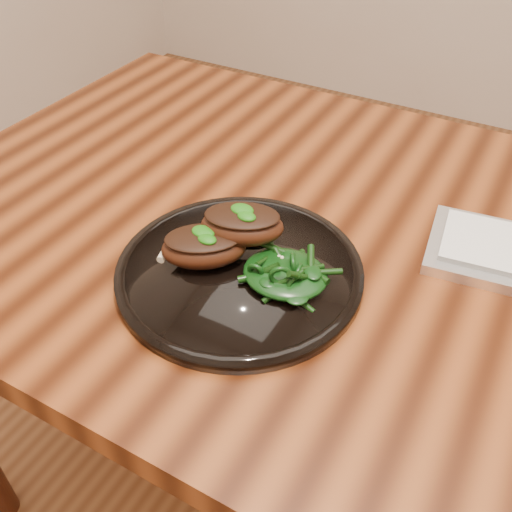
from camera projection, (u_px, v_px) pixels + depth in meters
The scene contains 6 objects.
desk at pixel (451, 318), 0.77m from camera, with size 1.60×0.80×0.75m.
plate at pixel (240, 271), 0.70m from camera, with size 0.30×0.30×0.02m.
lamb_chop_front at pixel (203, 246), 0.69m from camera, with size 0.12×0.11×0.05m.
lamb_chop_back at pixel (242, 224), 0.69m from camera, with size 0.12×0.10×0.05m.
herb_smear at pixel (240, 228), 0.75m from camera, with size 0.08×0.05×0.01m, color #0D4C08.
greens_heap at pixel (285, 269), 0.67m from camera, with size 0.10×0.10×0.04m.
Camera 1 is at (0.03, -0.59, 1.23)m, focal length 40.00 mm.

